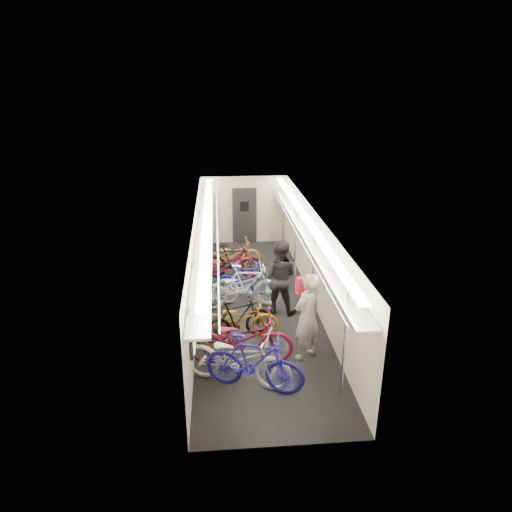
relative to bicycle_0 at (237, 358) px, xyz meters
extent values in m
plane|color=black|center=(0.65, 3.29, -0.56)|extent=(10.00, 10.00, 0.00)
plane|color=white|center=(0.65, 3.29, 1.84)|extent=(10.00, 10.00, 0.00)
plane|color=beige|center=(-0.85, 3.29, 0.64)|extent=(0.00, 10.00, 10.00)
plane|color=beige|center=(2.15, 3.29, 0.64)|extent=(0.00, 10.00, 10.00)
plane|color=beige|center=(0.65, 8.29, 0.64)|extent=(3.00, 0.00, 3.00)
plane|color=beige|center=(0.65, -1.71, 0.64)|extent=(3.00, 0.00, 3.00)
cube|color=black|center=(-0.81, 0.09, 0.69)|extent=(0.06, 1.10, 0.80)
cube|color=#7CDF61|center=(-0.77, 0.09, 0.69)|extent=(0.02, 0.96, 0.66)
cube|color=black|center=(-0.81, 2.29, 0.69)|extent=(0.06, 1.10, 0.80)
cube|color=#7CDF61|center=(-0.77, 2.29, 0.69)|extent=(0.02, 0.96, 0.66)
cube|color=black|center=(-0.81, 4.49, 0.69)|extent=(0.06, 1.10, 0.80)
cube|color=#7CDF61|center=(-0.77, 4.49, 0.69)|extent=(0.02, 0.96, 0.66)
cube|color=black|center=(-0.81, 6.69, 0.69)|extent=(0.06, 1.10, 0.80)
cube|color=#7CDF61|center=(-0.77, 6.69, 0.69)|extent=(0.02, 0.96, 0.66)
cube|color=yellow|center=(-0.80, 1.19, 0.74)|extent=(0.02, 0.22, 0.30)
cube|color=yellow|center=(-0.80, 3.39, 0.74)|extent=(0.02, 0.22, 0.30)
cube|color=yellow|center=(-0.80, 5.59, 0.74)|extent=(0.02, 0.22, 0.30)
cube|color=black|center=(0.65, 8.23, 0.44)|extent=(0.85, 0.08, 2.00)
cube|color=#999BA0|center=(-0.63, 3.29, 1.36)|extent=(0.40, 9.70, 0.05)
cube|color=#999BA0|center=(1.93, 3.29, 1.36)|extent=(0.40, 9.70, 0.05)
cylinder|color=silver|center=(-0.30, 3.29, 1.46)|extent=(0.04, 9.70, 0.04)
cylinder|color=silver|center=(1.60, 3.29, 1.46)|extent=(0.04, 9.70, 0.04)
cube|color=white|center=(-0.55, 3.29, 1.78)|extent=(0.18, 9.60, 0.04)
cube|color=white|center=(1.85, 3.29, 1.78)|extent=(0.18, 9.60, 0.04)
cylinder|color=silver|center=(1.90, -0.51, 0.64)|extent=(0.05, 0.05, 2.38)
cylinder|color=silver|center=(1.90, 2.29, 0.64)|extent=(0.05, 0.05, 2.38)
cylinder|color=silver|center=(1.90, 4.79, 0.64)|extent=(0.05, 0.05, 2.38)
cylinder|color=silver|center=(1.90, 7.29, 0.64)|extent=(0.05, 0.05, 2.38)
imported|color=silver|center=(0.00, 0.00, 0.00)|extent=(2.26, 1.46, 1.12)
imported|color=#211996|center=(0.30, -0.22, 0.02)|extent=(1.98, 1.19, 1.15)
imported|color=maroon|center=(0.11, 0.67, 0.00)|extent=(2.21, 0.93, 1.13)
imported|color=black|center=(0.10, 1.61, -0.07)|extent=(1.69, 1.03, 0.98)
imported|color=#C56E12|center=(0.13, 1.70, -0.10)|extent=(1.80, 0.73, 0.92)
imported|color=silver|center=(0.43, 3.29, -0.01)|extent=(1.90, 0.78, 1.11)
imported|color=#B1B0B5|center=(0.23, 3.18, -0.01)|extent=(2.17, 0.95, 1.10)
imported|color=navy|center=(0.34, 3.85, -0.08)|extent=(1.59, 0.46, 0.96)
imported|color=maroon|center=(-0.19, 4.56, 0.00)|extent=(2.25, 1.57, 1.12)
imported|color=black|center=(0.13, 5.09, -0.05)|extent=(1.77, 0.73, 1.03)
imported|color=orange|center=(0.11, 5.75, -0.09)|extent=(1.87, 0.87, 0.94)
imported|color=gray|center=(1.48, 0.76, 0.39)|extent=(0.83, 0.77, 1.90)
imported|color=black|center=(1.18, 2.86, 0.38)|extent=(1.11, 0.99, 1.89)
cube|color=red|center=(1.50, 1.59, 0.72)|extent=(0.29, 0.23, 0.38)
camera|label=1|loc=(-0.27, -7.36, 4.86)|focal=32.00mm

